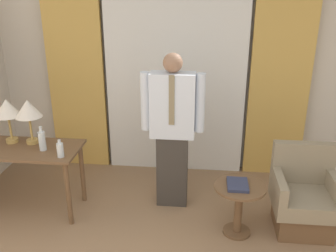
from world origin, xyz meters
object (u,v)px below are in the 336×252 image
bottle_near_edge (42,140)px  side_table (239,201)px  desk (19,156)px  armchair (303,200)px  table_lamp_left (7,109)px  table_lamp_right (28,110)px  book (238,185)px  bottle_by_lamp (60,150)px  person (172,127)px

bottle_near_edge → side_table: size_ratio=0.48×
desk → armchair: armchair is taller
table_lamp_left → bottle_near_edge: size_ratio=1.87×
table_lamp_right → side_table: size_ratio=0.89×
table_lamp_right → book: table_lamp_right is taller
book → side_table: bearing=20.5°
desk → armchair: 2.94m
armchair → desk: bearing=179.4°
bottle_by_lamp → bottle_near_edge: bearing=150.6°
table_lamp_left → armchair: (3.04, -0.16, -0.78)m
bottle_near_edge → armchair: 2.68m
table_lamp_right → bottle_by_lamp: bearing=-34.8°
side_table → bottle_by_lamp: bearing=179.0°
person → book: bearing=-36.1°
bottle_near_edge → armchair: bearing=0.0°
table_lamp_left → armchair: table_lamp_left is taller
bottle_near_edge → side_table: 2.04m
table_lamp_left → table_lamp_right: same height
armchair → table_lamp_left: bearing=177.0°
side_table → book: book is taller
side_table → bottle_near_edge: bearing=175.3°
side_table → book: 0.19m
desk → table_lamp_right: 0.50m
person → side_table: (0.69, -0.47, -0.55)m
person → table_lamp_right: bearing=-174.1°
table_lamp_right → bottle_by_lamp: 0.59m
bottle_near_edge → armchair: (2.63, 0.00, -0.52)m
person → side_table: bearing=-34.5°
bottle_by_lamp → armchair: bearing=3.2°
side_table → table_lamp_left: bearing=172.4°
table_lamp_left → bottle_near_edge: bearing=-21.1°
table_lamp_left → bottle_near_edge: table_lamp_left is taller
desk → table_lamp_right: size_ratio=2.73×
bottle_near_edge → person: size_ratio=0.15×
desk → book: size_ratio=5.06×
table_lamp_right → bottle_near_edge: bearing=-40.8°
side_table → table_lamp_right: bearing=171.6°
desk → book: 2.26m
armchair → table_lamp_right: bearing=176.8°
desk → table_lamp_right: (0.11, 0.13, 0.47)m
side_table → book: (-0.03, -0.01, 0.19)m
table_lamp_left → side_table: size_ratio=0.89×
table_lamp_right → side_table: (2.16, -0.32, -0.74)m
bottle_near_edge → bottle_by_lamp: 0.27m
bottle_near_edge → armchair: size_ratio=0.30×
armchair → side_table: (-0.65, -0.16, 0.04)m
table_lamp_right → bottle_by_lamp: (0.42, -0.29, -0.29)m
desk → side_table: bearing=-4.9°
bottle_by_lamp → book: 1.74m
bottle_near_edge → desk: bearing=173.7°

